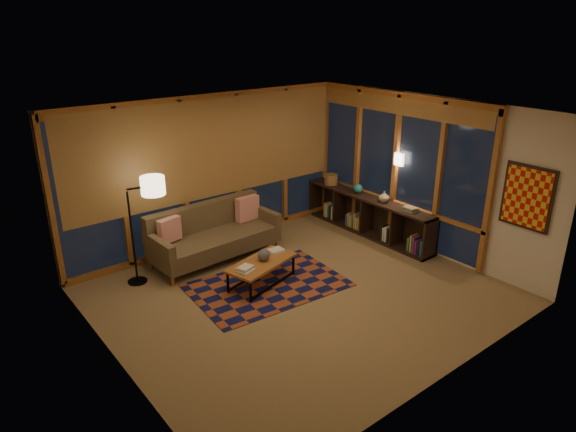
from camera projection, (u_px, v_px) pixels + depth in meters
floor at (300, 294)px, 7.69m from camera, size 5.50×5.00×0.01m
ceiling at (302, 113)px, 6.72m from camera, size 5.50×5.00×0.01m
walls at (301, 210)px, 7.20m from camera, size 5.51×5.01×2.70m
window_wall_back at (212, 172)px, 8.98m from camera, size 5.30×0.16×2.60m
window_wall_right at (394, 168)px, 9.20m from camera, size 0.16×3.70×2.60m
wall_art at (527, 197)px, 7.39m from camera, size 0.06×0.74×0.94m
wall_sconce at (399, 159)px, 8.98m from camera, size 0.12×0.18×0.22m
sofa at (215, 234)px, 8.68m from camera, size 2.23×0.99×0.90m
pillow_left at (170, 232)px, 8.27m from camera, size 0.41×0.21×0.39m
pillow_right at (247, 209)px, 9.18m from camera, size 0.44×0.17×0.44m
area_rug at (268, 285)px, 7.93m from camera, size 2.42×1.72×0.01m
coffee_table at (262, 273)px, 7.91m from camera, size 1.25×0.82×0.38m
book_stack_a at (245, 268)px, 7.55m from camera, size 0.30×0.27×0.07m
book_stack_b at (276, 250)px, 8.16m from camera, size 0.25×0.20×0.05m
ceramic_pot at (264, 255)px, 7.84m from camera, size 0.24×0.24×0.19m
floor_lamp at (132, 233)px, 7.74m from camera, size 0.61×0.44×1.67m
bookshelf at (367, 215)px, 9.73m from camera, size 0.40×2.95×0.74m
basket at (331, 179)px, 10.29m from camera, size 0.30×0.30×0.20m
teal_bowl at (358, 189)px, 9.77m from camera, size 0.18×0.18×0.18m
vase at (384, 197)px, 9.29m from camera, size 0.21×0.21×0.20m
shelf_book_stack at (410, 209)px, 8.87m from camera, size 0.27×0.31×0.08m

